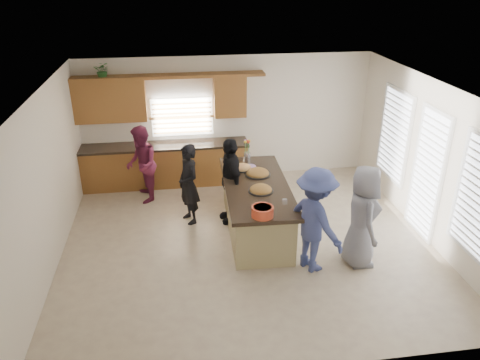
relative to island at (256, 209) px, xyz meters
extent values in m
plane|color=beige|center=(-0.22, -0.38, -0.45)|extent=(6.50, 6.50, 0.00)
cube|color=silver|center=(-0.22, 2.62, 0.95)|extent=(6.50, 0.02, 2.80)
cube|color=silver|center=(-0.22, -3.38, 0.95)|extent=(6.50, 0.02, 2.80)
cube|color=silver|center=(-3.47, -0.38, 0.95)|extent=(0.02, 6.00, 2.80)
cube|color=silver|center=(3.03, -0.38, 0.95)|extent=(0.02, 6.00, 2.80)
cube|color=white|center=(-0.22, -0.38, 2.35)|extent=(6.50, 6.00, 0.02)
cube|color=#93582A|center=(-1.64, 2.31, 0.00)|extent=(3.65, 0.62, 0.90)
cube|color=black|center=(-1.64, 2.31, 0.47)|extent=(3.70, 0.65, 0.05)
cube|color=#93582A|center=(-2.72, 2.44, 1.50)|extent=(1.50, 0.36, 0.90)
cube|color=#93582A|center=(-0.17, 2.44, 1.50)|extent=(0.70, 0.36, 0.90)
cube|color=#93582A|center=(-1.44, 2.44, 1.98)|extent=(4.05, 0.40, 0.06)
cube|color=brown|center=(-1.22, 2.58, 1.02)|extent=(1.35, 0.08, 0.85)
cube|color=white|center=(3.00, 0.92, 0.97)|extent=(0.06, 1.10, 1.75)
cube|color=white|center=(3.00, -0.48, 0.72)|extent=(0.06, 0.85, 2.25)
cube|color=tan|center=(0.00, 0.00, -0.01)|extent=(1.08, 2.53, 0.88)
cube|color=black|center=(0.00, 0.00, 0.46)|extent=(1.24, 2.74, 0.07)
cube|color=black|center=(0.00, 0.00, -0.41)|extent=(1.00, 2.45, 0.08)
cylinder|color=black|center=(0.03, -0.29, 0.51)|extent=(0.44, 0.44, 0.02)
ellipsoid|color=#A26A33|center=(0.03, -0.29, 0.53)|extent=(0.39, 0.39, 0.18)
cylinder|color=black|center=(0.10, 0.41, 0.51)|extent=(0.48, 0.48, 0.02)
ellipsoid|color=#A26A33|center=(0.10, 0.41, 0.53)|extent=(0.43, 0.43, 0.19)
cylinder|color=black|center=(-0.15, 0.72, 0.51)|extent=(0.38, 0.38, 0.02)
ellipsoid|color=#E5AB61|center=(-0.15, 0.72, 0.53)|extent=(0.34, 0.34, 0.15)
cylinder|color=#DA4527|center=(-0.11, -1.16, 0.58)|extent=(0.35, 0.35, 0.16)
cylinder|color=beige|center=(-0.11, -1.16, 0.64)|extent=(0.29, 0.29, 0.04)
cylinder|color=white|center=(0.33, -0.82, 0.54)|extent=(0.09, 0.09, 0.09)
cylinder|color=#A97DB6|center=(0.01, 0.75, 0.52)|extent=(0.24, 0.24, 0.04)
cylinder|color=silver|center=(0.01, 1.16, 0.58)|extent=(0.14, 0.14, 0.17)
imported|color=#33772F|center=(-2.79, 2.44, 2.13)|extent=(0.35, 0.31, 0.36)
imported|color=black|center=(-1.20, 0.53, 0.34)|extent=(0.57, 0.68, 1.58)
imported|color=maroon|center=(-2.12, 1.57, 0.36)|extent=(0.70, 0.86, 1.62)
imported|color=black|center=(-0.41, 0.46, 0.39)|extent=(0.54, 1.04, 1.69)
imported|color=#3B4681|center=(0.72, -1.30, 0.43)|extent=(1.09, 1.32, 1.77)
imported|color=slate|center=(1.51, -1.27, 0.42)|extent=(0.62, 0.89, 1.74)
camera|label=1|loc=(-1.39, -7.51, 4.12)|focal=35.00mm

